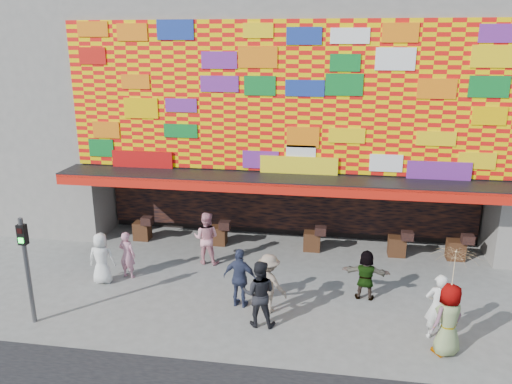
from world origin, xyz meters
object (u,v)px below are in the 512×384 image
ped_g (448,320)px  ped_h (438,307)px  ped_i (206,238)px  parasol (454,270)px  ped_d (269,283)px  ped_c (259,293)px  signal_left (26,259)px  ped_a (102,258)px  ped_f (366,275)px  ped_e (240,278)px  ped_b (127,255)px

ped_g → ped_h: bearing=-114.2°
ped_i → parasol: 8.30m
ped_d → ped_g: ped_g is taller
ped_c → ped_h: bearing=-179.7°
signal_left → ped_i: signal_left is taller
ped_a → ped_f: (8.12, 0.27, -0.07)m
ped_g → parasol: size_ratio=0.92×
ped_a → ped_e: 4.63m
ped_a → ped_g: 10.17m
signal_left → ped_b: signal_left is taller
ped_f → parasol: (1.81, -2.48, 1.47)m
ped_a → parasol: (9.93, -2.20, 1.40)m
ped_e → ped_g: ped_g is taller
ped_c → ped_f: (2.88, 1.92, -0.17)m
ped_b → ped_e: ped_e is taller
ped_b → ped_h: (9.18, -2.04, 0.11)m
ped_a → ped_f: ped_a is taller
ped_b → ped_i: bearing=-135.6°
ped_c → ped_d: size_ratio=1.08×
ped_e → ped_g: bearing=176.2°
ped_b → ped_e: 4.13m
ped_b → ped_d: bearing=174.9°
ped_i → ped_a: bearing=37.5°
ped_c → ped_i: (-2.38, 3.60, -0.01)m
ped_b → ped_d: ped_d is taller
ped_d → ped_g: size_ratio=0.93×
ped_i → parasol: (7.06, -4.15, 1.31)m
ped_a → ped_c: ped_c is taller
ped_f → ped_g: size_ratio=0.82×
ped_b → ped_f: size_ratio=1.02×
parasol → ped_h: bearing=100.3°
ped_b → ped_f: bearing=-170.4°
signal_left → ped_h: 10.71m
signal_left → ped_i: bearing=50.3°
ped_a → parasol: size_ratio=0.82×
ped_b → signal_left: bearing=75.3°
signal_left → ped_f: signal_left is taller
ped_g → parasol: bearing=55.5°
ped_g → signal_left: bearing=-32.9°
ped_d → signal_left: bearing=38.4°
ped_h → parasol: size_ratio=0.89×
ped_e → ped_g: 5.56m
signal_left → ped_g: 10.79m
ped_i → ped_b: bearing=36.4°
ped_c → ped_b: bearing=-25.9°
ped_g → ped_e: bearing=-49.6°
ped_b → ped_c: 5.09m
ped_f → ped_i: (-5.25, 1.68, 0.15)m
signal_left → ped_h: signal_left is taller
ped_e → ped_i: 3.20m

